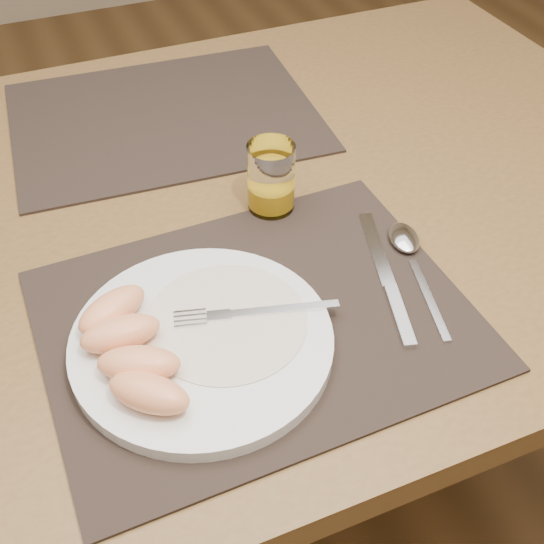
{
  "coord_description": "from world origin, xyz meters",
  "views": [
    {
      "loc": [
        -0.18,
        -0.68,
        1.3
      ],
      "look_at": [
        0.03,
        -0.18,
        0.77
      ],
      "focal_mm": 45.0,
      "sensor_mm": 36.0,
      "label": 1
    }
  ],
  "objects_px": {
    "placemat_far": "(164,117)",
    "juice_glass": "(271,181)",
    "fork": "(242,314)",
    "table": "(204,250)",
    "knife": "(389,286)",
    "placemat_near": "(257,319)",
    "plate": "(202,342)",
    "spoon": "(407,246)"
  },
  "relations": [
    {
      "from": "placemat_near",
      "to": "placemat_far",
      "type": "relative_size",
      "value": 1.0
    },
    {
      "from": "placemat_far",
      "to": "juice_glass",
      "type": "bearing_deg",
      "value": -76.23
    },
    {
      "from": "fork",
      "to": "spoon",
      "type": "relative_size",
      "value": 0.91
    },
    {
      "from": "placemat_far",
      "to": "spoon",
      "type": "distance_m",
      "value": 0.45
    },
    {
      "from": "knife",
      "to": "spoon",
      "type": "height_order",
      "value": "spoon"
    },
    {
      "from": "placemat_far",
      "to": "spoon",
      "type": "bearing_deg",
      "value": -65.72
    },
    {
      "from": "fork",
      "to": "spoon",
      "type": "xyz_separation_m",
      "value": [
        0.22,
        0.04,
        -0.01
      ]
    },
    {
      "from": "placemat_far",
      "to": "fork",
      "type": "xyz_separation_m",
      "value": [
        -0.04,
        -0.44,
        0.02
      ]
    },
    {
      "from": "plate",
      "to": "knife",
      "type": "relative_size",
      "value": 1.25
    },
    {
      "from": "spoon",
      "to": "placemat_near",
      "type": "bearing_deg",
      "value": -170.67
    },
    {
      "from": "placemat_near",
      "to": "placemat_far",
      "type": "bearing_deg",
      "value": 86.98
    },
    {
      "from": "placemat_far",
      "to": "plate",
      "type": "distance_m",
      "value": 0.46
    },
    {
      "from": "table",
      "to": "spoon",
      "type": "relative_size",
      "value": 7.35
    },
    {
      "from": "table",
      "to": "placemat_near",
      "type": "bearing_deg",
      "value": -92.04
    },
    {
      "from": "knife",
      "to": "juice_glass",
      "type": "distance_m",
      "value": 0.2
    },
    {
      "from": "placemat_near",
      "to": "placemat_far",
      "type": "distance_m",
      "value": 0.44
    },
    {
      "from": "table",
      "to": "plate",
      "type": "height_order",
      "value": "plate"
    },
    {
      "from": "placemat_near",
      "to": "plate",
      "type": "relative_size",
      "value": 1.67
    },
    {
      "from": "knife",
      "to": "placemat_far",
      "type": "bearing_deg",
      "value": 106.2
    },
    {
      "from": "fork",
      "to": "placemat_near",
      "type": "bearing_deg",
      "value": 12.34
    },
    {
      "from": "juice_glass",
      "to": "placemat_far",
      "type": "bearing_deg",
      "value": 103.77
    },
    {
      "from": "placemat_far",
      "to": "juice_glass",
      "type": "xyz_separation_m",
      "value": [
        0.07,
        -0.27,
        0.04
      ]
    },
    {
      "from": "placemat_near",
      "to": "spoon",
      "type": "xyz_separation_m",
      "value": [
        0.21,
        0.03,
        0.01
      ]
    },
    {
      "from": "placemat_far",
      "to": "spoon",
      "type": "height_order",
      "value": "spoon"
    },
    {
      "from": "table",
      "to": "placemat_far",
      "type": "relative_size",
      "value": 3.11
    },
    {
      "from": "placemat_far",
      "to": "plate",
      "type": "bearing_deg",
      "value": -101.13
    },
    {
      "from": "placemat_far",
      "to": "knife",
      "type": "xyz_separation_m",
      "value": [
        0.13,
        -0.45,
        0.0
      ]
    },
    {
      "from": "placemat_near",
      "to": "fork",
      "type": "relative_size",
      "value": 2.6
    },
    {
      "from": "table",
      "to": "placemat_near",
      "type": "height_order",
      "value": "placemat_near"
    },
    {
      "from": "table",
      "to": "plate",
      "type": "relative_size",
      "value": 5.19
    },
    {
      "from": "placemat_far",
      "to": "juice_glass",
      "type": "relative_size",
      "value": 5.0
    },
    {
      "from": "knife",
      "to": "juice_glass",
      "type": "relative_size",
      "value": 2.4
    },
    {
      "from": "placemat_near",
      "to": "knife",
      "type": "bearing_deg",
      "value": -5.18
    },
    {
      "from": "table",
      "to": "knife",
      "type": "height_order",
      "value": "knife"
    },
    {
      "from": "knife",
      "to": "fork",
      "type": "bearing_deg",
      "value": 176.63
    },
    {
      "from": "fork",
      "to": "table",
      "type": "bearing_deg",
      "value": 83.5
    },
    {
      "from": "fork",
      "to": "juice_glass",
      "type": "height_order",
      "value": "juice_glass"
    },
    {
      "from": "fork",
      "to": "knife",
      "type": "xyz_separation_m",
      "value": [
        0.17,
        -0.01,
        -0.02
      ]
    },
    {
      "from": "knife",
      "to": "placemat_near",
      "type": "bearing_deg",
      "value": 174.82
    },
    {
      "from": "placemat_near",
      "to": "knife",
      "type": "distance_m",
      "value": 0.16
    },
    {
      "from": "placemat_far",
      "to": "knife",
      "type": "height_order",
      "value": "knife"
    },
    {
      "from": "spoon",
      "to": "juice_glass",
      "type": "distance_m",
      "value": 0.19
    }
  ]
}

